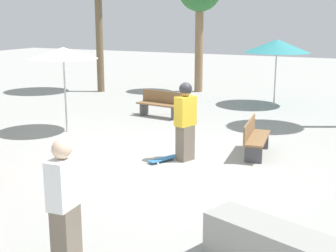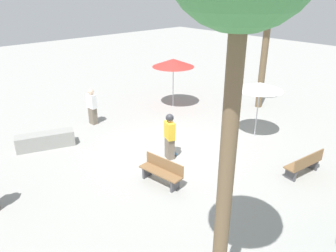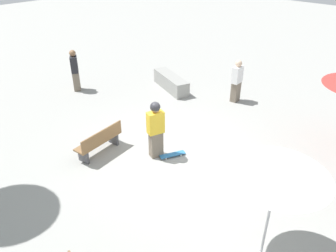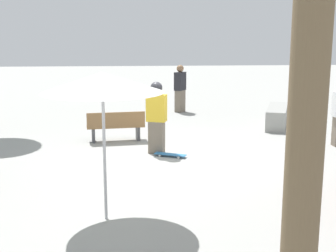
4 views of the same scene
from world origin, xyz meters
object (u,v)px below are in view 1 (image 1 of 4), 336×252
(skateboard, at_px, (164,159))
(shade_umbrella_white, at_px, (63,53))
(bench_near, at_px, (160,104))
(bystander_watching, at_px, (64,203))
(bench_far, at_px, (255,138))
(shade_umbrella_teal, at_px, (277,46))
(skater_main, at_px, (185,119))

(skateboard, height_order, shade_umbrella_white, shade_umbrella_white)
(bench_near, bearing_deg, bystander_watching, 116.44)
(bench_far, height_order, shade_umbrella_teal, shade_umbrella_teal)
(skateboard, height_order, bench_near, bench_near)
(skater_main, xyz_separation_m, bystander_watching, (4.95, 0.40, -0.12))
(skater_main, height_order, shade_umbrella_white, shade_umbrella_white)
(skateboard, relative_size, shade_umbrella_white, 0.34)
(shade_umbrella_white, distance_m, bystander_watching, 7.66)
(skateboard, distance_m, shade_umbrella_white, 4.57)
(shade_umbrella_white, bearing_deg, shade_umbrella_teal, 146.35)
(skater_main, height_order, shade_umbrella_teal, shade_umbrella_teal)
(bench_far, relative_size, shade_umbrella_white, 0.68)
(bench_near, xyz_separation_m, shade_umbrella_teal, (-3.69, 2.93, 1.77))
(skateboard, bearing_deg, bench_near, -127.97)
(bystander_watching, bearing_deg, skater_main, -178.93)
(bench_far, bearing_deg, bench_near, -133.86)
(skateboard, relative_size, bench_far, 0.49)
(bench_near, distance_m, bystander_watching, 9.51)
(skateboard, xyz_separation_m, bench_far, (-1.39, 1.75, 0.37))
(shade_umbrella_teal, distance_m, bystander_watching, 12.76)
(bystander_watching, bearing_deg, shade_umbrella_teal, 176.91)
(skater_main, distance_m, bench_far, 1.81)
(bench_near, relative_size, shade_umbrella_teal, 0.67)
(bench_near, relative_size, bystander_watching, 0.95)
(skateboard, xyz_separation_m, shade_umbrella_teal, (-8.05, 0.69, 2.14))
(skateboard, relative_size, bench_near, 0.49)
(skater_main, distance_m, skateboard, 1.05)
(skateboard, bearing_deg, skater_main, 153.41)
(shade_umbrella_white, height_order, shade_umbrella_teal, shade_umbrella_teal)
(shade_umbrella_white, relative_size, bystander_watching, 1.40)
(shade_umbrella_white, bearing_deg, bench_far, 90.36)
(bench_far, xyz_separation_m, bystander_watching, (6.03, -0.95, 0.44))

